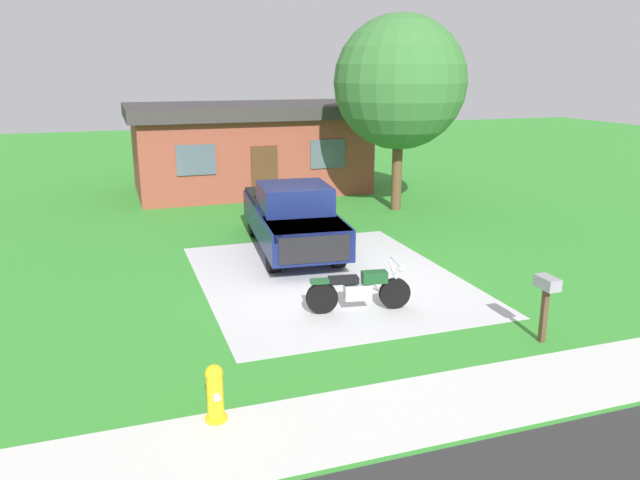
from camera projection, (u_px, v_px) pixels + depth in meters
name	position (u px, v px, depth m)	size (l,w,h in m)	color
ground_plane	(329.00, 278.00, 14.85)	(80.00, 80.00, 0.00)	#348B2F
driveway_pad	(329.00, 278.00, 14.85)	(6.00, 7.36, 0.01)	silver
sidewalk_strip	(462.00, 400.00, 9.39)	(36.00, 1.80, 0.01)	silver
motorcycle	(360.00, 289.00, 12.75)	(2.20, 0.72, 1.09)	black
pickup_truck	(291.00, 216.00, 17.01)	(2.53, 5.78, 1.90)	black
fire_hydrant	(215.00, 393.00, 8.75)	(0.32, 0.40, 0.87)	yellow
mailbox	(546.00, 292.00, 11.15)	(0.26, 0.48, 1.26)	#4C3823
shade_tree	(400.00, 83.00, 20.91)	(4.52, 4.52, 6.67)	brown
neighbor_house	(249.00, 146.00, 25.22)	(9.60, 5.60, 3.50)	brown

